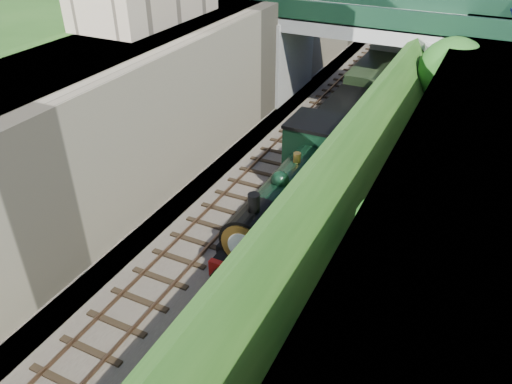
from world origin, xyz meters
name	(u,v)px	position (x,y,z in m)	size (l,w,h in m)	color
ground	(152,364)	(0.00, 0.00, 0.00)	(160.00, 160.00, 0.00)	#1E4714
trackbed	(342,128)	(0.00, 20.00, 0.10)	(10.00, 90.00, 0.20)	#473F38
retaining_wall	(263,63)	(-5.50, 20.00, 3.50)	(1.00, 90.00, 7.00)	#756B56
street_plateau_left	(216,55)	(-9.00, 20.00, 3.50)	(6.00, 90.00, 7.00)	#262628
embankment_slope	(426,110)	(4.93, 18.80, 2.66)	(4.69, 90.00, 6.42)	#1E4714
track_left	(312,120)	(-2.00, 20.00, 0.25)	(2.50, 90.00, 0.20)	black
track_right	(361,129)	(1.20, 20.00, 0.25)	(2.50, 90.00, 0.20)	black
road_bridge	(381,50)	(0.94, 24.00, 4.08)	(16.00, 6.40, 7.25)	gray
tree	(454,74)	(5.91, 19.47, 4.65)	(3.60, 3.80, 6.60)	black
locomotive	(294,192)	(1.20, 9.00, 1.89)	(3.10, 10.22, 3.83)	black
tender	(345,132)	(1.20, 16.36, 1.62)	(2.70, 6.00, 3.05)	black
coach_front	(398,60)	(1.20, 28.96, 2.05)	(2.90, 18.00, 3.70)	black
coach_middle	(439,10)	(1.20, 47.76, 2.05)	(2.90, 18.00, 3.70)	black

